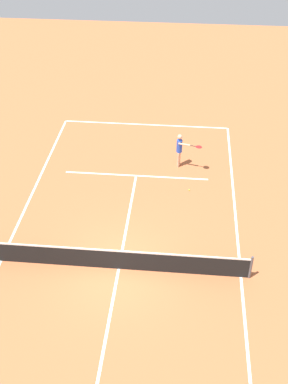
# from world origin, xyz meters

# --- Properties ---
(ground_plane) EXTENTS (60.00, 60.00, 0.00)m
(ground_plane) POSITION_xyz_m (0.00, 0.00, 0.00)
(ground_plane) COLOR #B76038
(court_lines) EXTENTS (9.44, 23.08, 0.01)m
(court_lines) POSITION_xyz_m (0.00, 0.00, 0.00)
(court_lines) COLOR white
(court_lines) RESTS_ON ground
(tennis_net) EXTENTS (10.04, 0.10, 1.07)m
(tennis_net) POSITION_xyz_m (0.00, 0.00, 0.50)
(tennis_net) COLOR #4C4C51
(tennis_net) RESTS_ON ground
(player_serving) EXTENTS (1.26, 0.82, 1.80)m
(player_serving) POSITION_xyz_m (-2.08, -7.37, 1.08)
(player_serving) COLOR #D8A884
(player_serving) RESTS_ON ground
(tennis_ball) EXTENTS (0.07, 0.07, 0.07)m
(tennis_ball) POSITION_xyz_m (-2.61, -5.34, 0.03)
(tennis_ball) COLOR #CCE033
(tennis_ball) RESTS_ON ground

